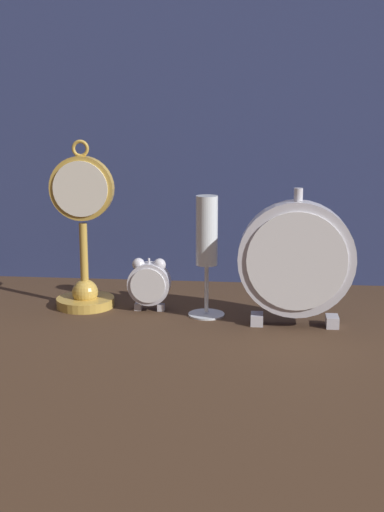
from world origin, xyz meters
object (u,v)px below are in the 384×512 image
object	(u,v)px
alarm_clock_twin_bell	(149,282)
champagne_flute	(207,243)
pocket_watch_on_stand	(83,245)
mantel_clock_silver	(296,260)

from	to	relation	value
alarm_clock_twin_bell	champagne_flute	world-z (taller)	champagne_flute
pocket_watch_on_stand	alarm_clock_twin_bell	bearing A→B (deg)	-6.33
pocket_watch_on_stand	mantel_clock_silver	distance (m)	0.37
mantel_clock_silver	champagne_flute	xyz separation A→B (m)	(-0.15, 0.04, 0.02)
alarm_clock_twin_bell	mantel_clock_silver	world-z (taller)	mantel_clock_silver
alarm_clock_twin_bell	mantel_clock_silver	size ratio (longest dim) A/B	0.42
pocket_watch_on_stand	champagne_flute	size ratio (longest dim) A/B	1.43
pocket_watch_on_stand	alarm_clock_twin_bell	world-z (taller)	pocket_watch_on_stand
mantel_clock_silver	champagne_flute	world-z (taller)	mantel_clock_silver
mantel_clock_silver	champagne_flute	distance (m)	0.15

